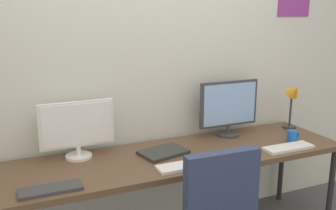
% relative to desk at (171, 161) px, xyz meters
% --- Properties ---
extents(wall_back, '(4.99, 0.11, 2.60)m').
position_rel_desk_xyz_m(wall_back, '(0.00, 0.42, 0.61)').
color(wall_back, silver).
rests_on(wall_back, ground_plane).
extents(desk, '(2.59, 0.68, 0.74)m').
position_rel_desk_xyz_m(desk, '(0.00, 0.00, 0.00)').
color(desk, brown).
rests_on(desk, ground_plane).
extents(monitor_left, '(0.50, 0.18, 0.39)m').
position_rel_desk_xyz_m(monitor_left, '(-0.60, 0.21, 0.26)').
color(monitor_left, silver).
rests_on(monitor_left, desk).
extents(monitor_right, '(0.51, 0.18, 0.45)m').
position_rel_desk_xyz_m(monitor_right, '(0.60, 0.21, 0.29)').
color(monitor_right, '#38383D').
rests_on(monitor_right, desk).
extents(desk_lamp, '(0.11, 0.16, 0.41)m').
position_rel_desk_xyz_m(desk_lamp, '(1.19, 0.15, 0.31)').
color(desk_lamp, '#333333').
rests_on(desk_lamp, desk).
extents(keyboard_left, '(0.35, 0.13, 0.02)m').
position_rel_desk_xyz_m(keyboard_left, '(-0.84, -0.23, 0.06)').
color(keyboard_left, '#38383D').
rests_on(keyboard_left, desk).
extents(keyboard_center, '(0.38, 0.13, 0.02)m').
position_rel_desk_xyz_m(keyboard_center, '(0.00, -0.23, 0.06)').
color(keyboard_center, silver).
rests_on(keyboard_center, desk).
extents(keyboard_right, '(0.38, 0.13, 0.02)m').
position_rel_desk_xyz_m(keyboard_right, '(0.84, -0.23, 0.06)').
color(keyboard_right, silver).
rests_on(keyboard_right, desk).
extents(computer_mouse, '(0.06, 0.10, 0.03)m').
position_rel_desk_xyz_m(computer_mouse, '(0.24, -0.16, 0.06)').
color(computer_mouse, silver).
rests_on(computer_mouse, desk).
extents(laptop_closed, '(0.36, 0.29, 0.02)m').
position_rel_desk_xyz_m(laptop_closed, '(-0.04, 0.04, 0.06)').
color(laptop_closed, '#2D2D2D').
rests_on(laptop_closed, desk).
extents(coffee_mug, '(0.11, 0.08, 0.09)m').
position_rel_desk_xyz_m(coffee_mug, '(0.97, -0.12, 0.09)').
color(coffee_mug, blue).
rests_on(coffee_mug, desk).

